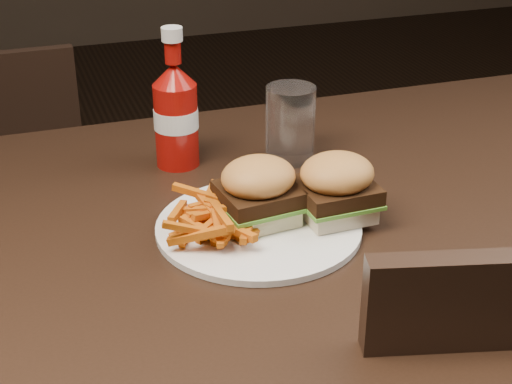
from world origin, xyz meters
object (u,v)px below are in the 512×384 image
object	(u,v)px
chair_far	(2,204)
plate	(259,227)
tumbler	(290,124)
dining_table	(309,225)
ketchup_bottle	(176,126)

from	to	relation	value
chair_far	plate	size ratio (longest dim) A/B	1.40
tumbler	chair_far	bearing A→B (deg)	124.47
dining_table	plate	size ratio (longest dim) A/B	4.64
plate	tumbler	bearing A→B (deg)	59.02
dining_table	ketchup_bottle	size ratio (longest dim) A/B	9.44
dining_table	plate	bearing A→B (deg)	-162.50
ketchup_bottle	dining_table	bearing A→B (deg)	-57.95
dining_table	chair_far	xyz separation A→B (m)	(-0.40, 0.80, -0.30)
plate	tumbler	world-z (taller)	tumbler
dining_table	ketchup_bottle	world-z (taller)	ketchup_bottle
dining_table	tumbler	xyz separation A→B (m)	(0.04, 0.17, 0.08)
chair_far	tumbler	bearing A→B (deg)	123.53
ketchup_bottle	plate	bearing A→B (deg)	-78.15
chair_far	plate	distance (m)	0.94
ketchup_bottle	tumbler	size ratio (longest dim) A/B	1.10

